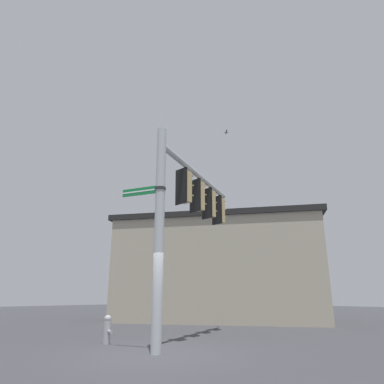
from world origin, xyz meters
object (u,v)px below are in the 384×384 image
traffic_light_mid_outer (210,204)px  traffic_light_mid_inner (199,196)px  traffic_light_nearest_pole (185,187)px  traffic_light_arm_end (220,211)px  street_name_sign (150,190)px  bird_flying (226,132)px  fire_hydrant (107,329)px

traffic_light_mid_outer → traffic_light_mid_inner: bearing=-67.6°
traffic_light_nearest_pole → traffic_light_arm_end: bearing=112.4°
traffic_light_arm_end → street_name_sign: traffic_light_arm_end is taller
traffic_light_mid_outer → bird_flying: (-0.38, 1.63, 3.85)m
street_name_sign → fire_hydrant: bearing=173.2°
traffic_light_mid_inner → traffic_light_arm_end: bearing=112.4°
traffic_light_mid_outer → street_name_sign: size_ratio=0.99×
traffic_light_mid_inner → traffic_light_mid_outer: same height
traffic_light_mid_inner → traffic_light_arm_end: (-0.92, 2.24, 0.00)m
street_name_sign → bird_flying: size_ratio=4.64×
traffic_light_arm_end → fire_hydrant: bearing=-95.7°
traffic_light_nearest_pole → traffic_light_arm_end: 3.64m
traffic_light_nearest_pole → fire_hydrant: size_ratio=1.59×
traffic_light_mid_outer → bird_flying: bearing=103.1°
traffic_light_mid_inner → fire_hydrant: 5.34m
traffic_light_mid_outer → traffic_light_arm_end: 1.21m
traffic_light_mid_inner → street_name_sign: size_ratio=0.99×
traffic_light_arm_end → bird_flying: bird_flying is taller
traffic_light_nearest_pole → traffic_light_arm_end: (-1.38, 3.36, 0.00)m
fire_hydrant → traffic_light_mid_outer: bearing=75.8°
traffic_light_arm_end → bird_flying: size_ratio=4.60×
traffic_light_arm_end → traffic_light_nearest_pole: bearing=-67.6°
street_name_sign → fire_hydrant: (-2.20, 0.26, -3.89)m
traffic_light_nearest_pole → street_name_sign: bearing=-79.3°
street_name_sign → traffic_light_mid_outer: bearing=107.5°
traffic_light_nearest_pole → bird_flying: (-1.30, 3.87, 3.85)m
traffic_light_arm_end → street_name_sign: bearing=-71.4°
traffic_light_mid_inner → fire_hydrant: traffic_light_mid_inner is taller
traffic_light_mid_outer → traffic_light_nearest_pole: bearing=-67.6°
traffic_light_mid_inner → fire_hydrant: bearing=-118.4°
traffic_light_mid_inner → traffic_light_nearest_pole: bearing=-67.6°
traffic_light_nearest_pole → traffic_light_arm_end: same height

